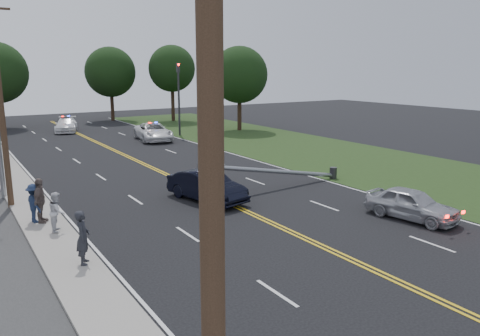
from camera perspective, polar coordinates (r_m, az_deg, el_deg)
ground at (r=18.11m, az=10.13°, el=-9.47°), size 120.00×120.00×0.00m
sidewalk at (r=23.42m, az=-23.55°, el=-5.14°), size 1.80×70.00×0.12m
grass_verge at (r=34.17m, az=15.51°, el=0.55°), size 12.00×80.00×0.01m
centerline_yellow at (r=25.94m, az=-4.96°, el=-2.64°), size 0.36×80.00×0.00m
traffic_signal at (r=46.76m, az=-7.48°, el=9.09°), size 0.28×0.41×7.05m
fallen_streetlight at (r=26.29m, az=5.16°, el=-0.41°), size 9.36×0.44×1.91m
utility_pole_near at (r=5.11m, az=-3.46°, el=-5.27°), size 1.60×0.28×10.00m
utility_pole_mid at (r=24.43m, az=-27.19°, el=7.23°), size 1.60×0.28×10.00m
tree_7 at (r=61.90m, az=-15.53°, el=11.20°), size 6.23×6.23×9.18m
tree_8 at (r=59.95m, az=-8.31°, el=11.89°), size 5.77×5.77×9.38m
tree_9 at (r=50.23m, az=-0.07°, el=11.28°), size 5.97×5.97×8.86m
crashed_sedan at (r=23.65m, az=-4.08°, el=-2.21°), size 2.60×4.86×1.52m
waiting_sedan at (r=22.12m, az=20.20°, el=-4.13°), size 2.30×4.30×1.39m
emergency_a at (r=44.09m, az=-10.52°, el=4.36°), size 3.45×6.05×1.59m
emergency_b at (r=52.42m, az=-20.41°, el=4.95°), size 3.42×5.45×1.47m
bystander_a at (r=16.66m, az=-18.61°, el=-8.01°), size 0.66×0.79×1.86m
bystander_b at (r=20.33m, az=-21.41°, el=-4.97°), size 0.84×0.94×1.61m
bystander_c at (r=21.77m, az=-23.78°, el=-3.95°), size 0.78×1.17×1.69m
bystander_d at (r=21.61m, az=-23.21°, el=-3.67°), size 0.93×1.23×1.94m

